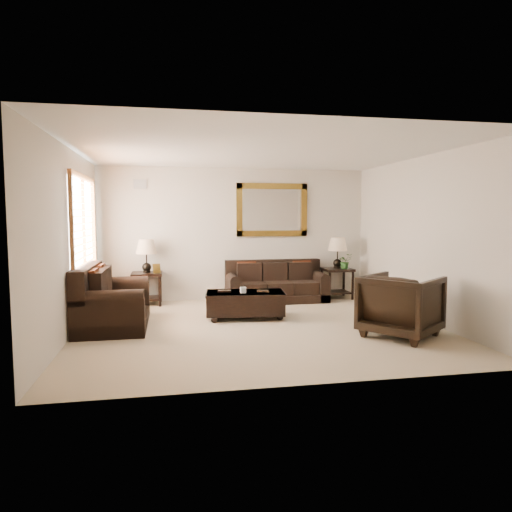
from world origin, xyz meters
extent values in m
cube|color=gray|center=(0.00, 0.00, 0.00)|extent=(5.50, 5.00, 0.01)
cube|color=white|center=(0.00, 0.00, 2.70)|extent=(5.50, 5.00, 0.01)
cube|color=beige|center=(0.00, 2.50, 1.35)|extent=(5.50, 0.01, 2.70)
cube|color=beige|center=(0.00, -2.50, 1.35)|extent=(5.50, 0.01, 2.70)
cube|color=beige|center=(-2.75, 0.00, 1.35)|extent=(0.01, 5.00, 2.70)
cube|color=beige|center=(2.75, 0.00, 1.35)|extent=(0.01, 5.00, 2.70)
cube|color=white|center=(-2.73, 0.90, 1.55)|extent=(0.01, 1.80, 1.50)
cube|color=brown|center=(-2.70, 0.90, 2.34)|extent=(0.06, 1.96, 0.08)
cube|color=brown|center=(-2.70, 0.90, 0.76)|extent=(0.06, 1.96, 0.08)
cube|color=brown|center=(-2.70, -0.04, 1.55)|extent=(0.06, 0.08, 1.50)
cube|color=brown|center=(-2.70, 1.84, 1.55)|extent=(0.06, 0.08, 1.50)
cube|color=brown|center=(-2.70, 0.90, 1.55)|extent=(0.05, 0.05, 1.50)
cube|color=#49320E|center=(0.76, 2.46, 1.85)|extent=(1.50, 0.06, 1.10)
cube|color=white|center=(0.76, 2.48, 1.85)|extent=(1.26, 0.01, 0.86)
cube|color=#999999|center=(-1.90, 2.48, 2.35)|extent=(0.25, 0.02, 0.18)
cube|color=black|center=(0.76, 2.05, 0.08)|extent=(2.00, 0.86, 0.16)
cube|color=black|center=(0.76, 2.38, 0.61)|extent=(2.00, 0.20, 0.41)
cube|color=black|center=(0.23, 2.03, 0.29)|extent=(0.51, 0.71, 0.25)
cube|color=black|center=(0.76, 2.03, 0.29)|extent=(0.51, 0.71, 0.25)
cube|color=black|center=(1.30, 2.03, 0.29)|extent=(0.51, 0.71, 0.25)
cube|color=black|center=(-0.14, 2.05, 0.24)|extent=(0.20, 0.86, 0.48)
cylinder|color=black|center=(-0.14, 2.05, 0.48)|extent=(0.20, 0.85, 0.20)
cube|color=black|center=(1.66, 2.05, 0.24)|extent=(0.20, 0.86, 0.48)
cylinder|color=black|center=(1.66, 2.05, 0.48)|extent=(0.20, 0.85, 0.20)
cube|color=#591E0B|center=(0.18, 2.21, 0.61)|extent=(0.38, 0.17, 0.39)
cube|color=#591E0B|center=(1.34, 2.21, 0.61)|extent=(0.38, 0.17, 0.39)
cube|color=black|center=(-2.22, 0.48, 0.10)|extent=(1.02, 1.71, 0.19)
cube|color=black|center=(-2.61, 0.48, 0.72)|extent=(0.24, 1.71, 0.48)
cube|color=black|center=(-2.20, 0.17, 0.34)|extent=(0.83, 0.60, 0.29)
cube|color=black|center=(-2.20, 0.79, 0.34)|extent=(0.83, 0.60, 0.29)
cube|color=black|center=(-2.22, -0.26, 0.28)|extent=(1.02, 0.24, 0.57)
cylinder|color=black|center=(-2.22, -0.26, 0.57)|extent=(1.00, 0.24, 0.24)
cube|color=black|center=(-2.22, 1.22, 0.28)|extent=(1.02, 0.24, 0.57)
cylinder|color=black|center=(-2.22, 1.22, 0.57)|extent=(1.00, 0.24, 0.24)
cube|color=#591E0B|center=(-2.41, 0.12, 0.72)|extent=(0.20, 0.45, 0.46)
cube|color=#591E0B|center=(-2.41, 0.85, 0.72)|extent=(0.20, 0.45, 0.46)
cube|color=black|center=(-1.79, 2.17, 0.60)|extent=(0.58, 0.58, 0.05)
cube|color=black|center=(-1.79, 2.17, 0.13)|extent=(0.49, 0.49, 0.03)
cylinder|color=black|center=(-2.04, 1.92, 0.29)|extent=(0.05, 0.05, 0.58)
cylinder|color=black|center=(-1.54, 1.92, 0.29)|extent=(0.05, 0.05, 0.58)
cylinder|color=black|center=(-2.04, 2.42, 0.29)|extent=(0.05, 0.05, 0.58)
cylinder|color=black|center=(-1.54, 2.42, 0.29)|extent=(0.05, 0.05, 0.58)
sphere|color=black|center=(-1.79, 2.17, 0.74)|extent=(0.18, 0.18, 0.18)
cylinder|color=black|center=(-1.79, 2.17, 0.92)|extent=(0.03, 0.03, 0.38)
cone|color=#CDAE89|center=(-1.79, 2.17, 1.13)|extent=(0.40, 0.40, 0.27)
cube|color=#49320E|center=(-1.60, 2.07, 0.72)|extent=(0.16, 0.10, 0.18)
cube|color=black|center=(2.10, 2.17, 0.61)|extent=(0.58, 0.58, 0.05)
cube|color=black|center=(2.10, 2.17, 0.13)|extent=(0.49, 0.49, 0.03)
cylinder|color=black|center=(1.85, 1.92, 0.29)|extent=(0.05, 0.05, 0.58)
cylinder|color=black|center=(2.35, 1.92, 0.29)|extent=(0.05, 0.05, 0.58)
cylinder|color=black|center=(1.85, 2.42, 0.29)|extent=(0.05, 0.05, 0.58)
cylinder|color=black|center=(2.35, 2.42, 0.29)|extent=(0.05, 0.05, 0.58)
sphere|color=black|center=(2.10, 2.17, 0.74)|extent=(0.18, 0.18, 0.18)
cylinder|color=black|center=(2.10, 2.17, 0.93)|extent=(0.03, 0.03, 0.38)
cone|color=#CDAE89|center=(2.10, 2.17, 1.14)|extent=(0.40, 0.40, 0.27)
sphere|color=black|center=(-0.65, 0.42, 0.05)|extent=(0.12, 0.12, 0.12)
sphere|color=black|center=(0.44, 0.42, 0.05)|extent=(0.12, 0.12, 0.12)
sphere|color=black|center=(-0.65, 0.91, 0.05)|extent=(0.12, 0.12, 0.12)
sphere|color=black|center=(0.44, 0.91, 0.05)|extent=(0.12, 0.12, 0.12)
cube|color=black|center=(-0.11, 0.66, 0.26)|extent=(1.36, 0.84, 0.36)
cube|color=black|center=(-0.11, 0.66, 0.43)|extent=(1.39, 0.86, 0.04)
cube|color=black|center=(-0.46, 0.71, 0.46)|extent=(0.23, 0.17, 0.03)
cube|color=black|center=(0.19, 0.61, 0.46)|extent=(0.21, 0.16, 0.02)
cube|color=white|center=(-0.16, 0.56, 0.50)|extent=(0.10, 0.07, 0.10)
imported|color=black|center=(1.89, -0.92, 0.49)|extent=(1.29, 1.30, 0.98)
imported|color=#26511B|center=(2.23, 2.06, 0.75)|extent=(0.34, 0.36, 0.24)
camera|label=1|loc=(-1.35, -6.84, 1.72)|focal=32.00mm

